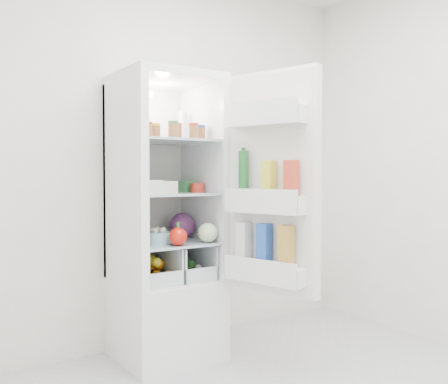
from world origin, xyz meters
TOP-DOWN VIEW (x-y plane):
  - room_walls at (0.00, 0.00)m, footprint 3.02×3.02m
  - refrigerator at (-0.20, 1.25)m, footprint 0.60×0.60m
  - shelf_low at (-0.20, 1.19)m, footprint 0.49×0.53m
  - shelf_mid at (-0.20, 1.19)m, footprint 0.49×0.53m
  - shelf_top at (-0.20, 1.19)m, footprint 0.49×0.53m
  - crisper_left at (-0.32, 1.19)m, footprint 0.23×0.46m
  - crisper_right at (-0.08, 1.19)m, footprint 0.23×0.46m
  - condiment_jars at (-0.20, 1.07)m, footprint 0.46×0.16m
  - squeeze_bottle at (-0.01, 1.31)m, footprint 0.08×0.08m
  - tub_white at (-0.37, 1.08)m, footprint 0.13×0.13m
  - tub_cream at (-0.26, 1.12)m, footprint 0.14×0.14m
  - tin_red at (-0.01, 1.13)m, footprint 0.10×0.10m
  - foil_tray at (-0.27, 1.22)m, footprint 0.17×0.14m
  - tub_green at (-0.03, 1.26)m, footprint 0.12×0.15m
  - red_cabbage at (-0.05, 1.26)m, footprint 0.17×0.17m
  - bell_pepper at (-0.24, 0.97)m, footprint 0.11×0.11m
  - mushroom_bowl at (-0.30, 1.12)m, footprint 0.18×0.18m
  - salad_bag at (-0.02, 0.99)m, footprint 0.12×0.12m
  - citrus_pile at (-0.32, 1.16)m, footprint 0.20×0.31m
  - veg_pile at (-0.07, 1.18)m, footprint 0.16×0.30m
  - fridge_door at (0.18, 0.62)m, footprint 0.32×0.59m

SIDE VIEW (x-z plane):
  - veg_pile at x=-0.07m, z-range 0.51..0.61m
  - citrus_pile at x=-0.32m, z-range 0.50..0.66m
  - crisper_left at x=-0.32m, z-range 0.50..0.72m
  - crisper_right at x=-0.08m, z-range 0.50..0.72m
  - refrigerator at x=-0.20m, z-range -0.23..1.57m
  - shelf_low at x=-0.20m, z-range 0.73..0.75m
  - mushroom_bowl at x=-0.30m, z-range 0.75..0.82m
  - bell_pepper at x=-0.24m, z-range 0.75..0.86m
  - salad_bag at x=-0.02m, z-range 0.75..0.87m
  - red_cabbage at x=-0.05m, z-range 0.75..0.92m
  - shelf_mid at x=-0.20m, z-range 1.04..1.06m
  - foil_tray at x=-0.27m, z-range 1.06..1.10m
  - tin_red at x=-0.01m, z-range 1.06..1.12m
  - tub_green at x=-0.03m, z-range 1.06..1.13m
  - fridge_door at x=0.18m, z-range 0.44..1.74m
  - tub_cream at x=-0.26m, z-range 1.06..1.13m
  - tub_white at x=-0.37m, z-range 1.06..1.14m
  - shelf_top at x=-0.20m, z-range 1.37..1.39m
  - condiment_jars at x=-0.20m, z-range 1.39..1.47m
  - squeeze_bottle at x=-0.01m, z-range 1.39..1.59m
  - room_walls at x=0.00m, z-range 0.29..2.90m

